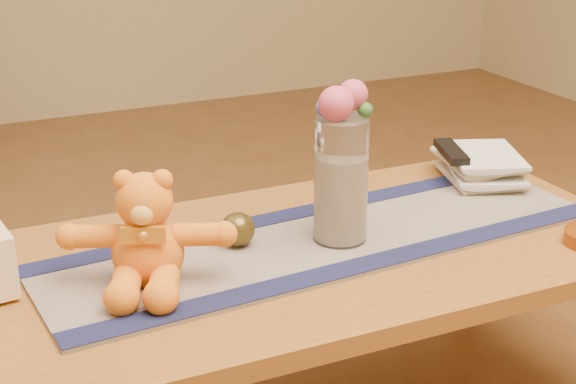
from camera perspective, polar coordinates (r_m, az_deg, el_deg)
name	(u,v)px	position (r m, az deg, el deg)	size (l,w,h in m)	color
coffee_table_top	(310,256)	(1.80, 1.45, -4.22)	(1.40, 0.70, 0.04)	brown
table_leg_br	(472,247)	(2.43, 12.01, -3.53)	(0.07, 0.07, 0.41)	brown
persian_runner	(325,240)	(1.81, 2.45, -3.15)	(1.20, 0.35, 0.01)	#211A48
runner_border_near	(364,264)	(1.70, 4.99, -4.75)	(1.20, 0.06, 0.00)	#15193F
runner_border_far	(291,214)	(1.93, 0.22, -1.46)	(1.20, 0.06, 0.00)	#15193F
teddy_bear	(147,229)	(1.61, -9.27, -2.43)	(0.31, 0.25, 0.21)	orange
glass_vase	(341,180)	(1.76, 3.50, 0.78)	(0.11, 0.11, 0.26)	silver
potpourri_fill	(341,198)	(1.77, 3.47, -0.40)	(0.09, 0.09, 0.18)	beige
rose_left	(336,104)	(1.69, 3.18, 5.81)	(0.07, 0.07, 0.07)	#C9466A
rose_right	(353,94)	(1.72, 4.28, 6.41)	(0.06, 0.06, 0.06)	#C9466A
blue_flower_back	(339,100)	(1.75, 3.36, 6.05)	(0.04, 0.04, 0.04)	#5355B5
blue_flower_side	(324,108)	(1.72, 2.40, 5.54)	(0.04, 0.04, 0.04)	#5355B5
leaf_sprig	(365,110)	(1.72, 5.10, 5.39)	(0.03, 0.03, 0.03)	#33662D
bronze_ball	(238,229)	(1.77, -3.32, -2.46)	(0.07, 0.07, 0.07)	#473C17
book_bottom	(448,179)	(2.17, 10.46, 0.84)	(0.17, 0.22, 0.02)	beige
book_lower	(451,172)	(2.16, 10.65, 1.28)	(0.16, 0.22, 0.02)	beige
book_upper	(446,164)	(2.15, 10.35, 1.81)	(0.17, 0.22, 0.02)	beige
book_top	(451,157)	(2.15, 10.68, 2.25)	(0.16, 0.22, 0.02)	beige
tv_remote	(451,152)	(2.13, 10.67, 2.62)	(0.04, 0.16, 0.02)	black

